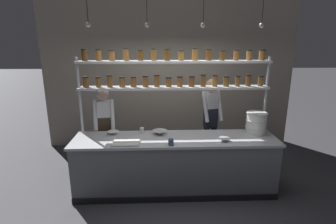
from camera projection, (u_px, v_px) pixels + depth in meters
name	position (u px, v px, depth m)	size (l,w,h in m)	color
ground_plane	(175.00, 189.00, 4.42)	(40.00, 40.00, 0.00)	#3D3D42
back_wall	(169.00, 76.00, 5.99)	(5.65, 0.12, 3.29)	#9E9384
prep_counter	(175.00, 164.00, 4.30)	(3.25, 0.76, 0.92)	slate
spice_shelf_unit	(174.00, 76.00, 4.25)	(3.14, 0.28, 2.31)	#B7BABF
chef_left	(105.00, 127.00, 4.67)	(0.39, 0.31, 1.63)	black
chef_center	(211.00, 118.00, 4.91)	(0.41, 0.35, 1.76)	black
container_stack	(256.00, 123.00, 4.33)	(0.34, 0.34, 0.36)	white
cutting_board	(126.00, 143.00, 3.94)	(0.40, 0.26, 0.02)	silver
prep_bowl_near_left	(160.00, 132.00, 4.34)	(0.24, 0.24, 0.07)	#B2B7BC
prep_bowl_center_front	(113.00, 133.00, 4.34)	(0.19, 0.19, 0.05)	silver
prep_bowl_center_back	(224.00, 140.00, 4.04)	(0.18, 0.18, 0.05)	#B2B7BC
serving_cup_front	(171.00, 142.00, 3.87)	(0.08, 0.08, 0.10)	#334C70
serving_cup_by_board	(142.00, 130.00, 4.38)	(0.07, 0.07, 0.10)	silver
pendant_light_row	(176.00, 23.00, 3.72)	(2.54, 0.07, 0.64)	black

